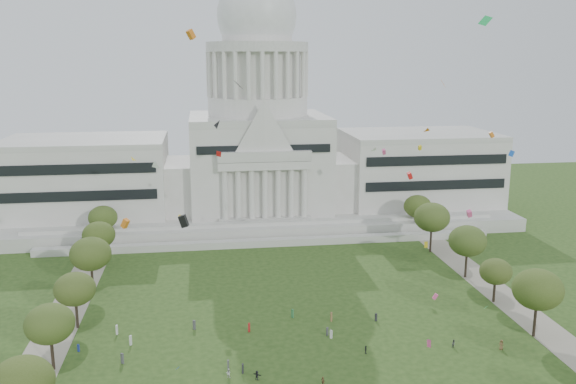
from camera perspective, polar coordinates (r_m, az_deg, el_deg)
capitol at (r=200.63m, az=-2.78°, el=3.76°), size 160.00×64.50×91.30m
path_left at (r=129.01m, az=-21.13°, el=-12.59°), size 8.00×160.00×0.04m
path_right at (r=142.07m, az=20.80°, el=-10.20°), size 8.00×160.00×0.04m
row_tree_l_1 at (r=95.61m, az=-23.63°, el=-16.04°), size 8.86×8.86×12.59m
row_tree_l_2 at (r=113.66m, az=-21.40°, el=-11.42°), size 8.42×8.42×11.97m
row_tree_r_2 at (r=126.71m, az=22.33°, el=-8.44°), size 9.55×9.55×13.58m
row_tree_l_3 at (r=128.57m, az=-19.32°, el=-8.58°), size 8.12×8.12×11.55m
row_tree_r_3 at (r=141.63m, az=18.86°, el=-7.06°), size 7.01×7.01×9.98m
row_tree_l_4 at (r=145.34m, az=-17.99°, el=-5.53°), size 9.29×9.29×13.21m
row_tree_r_4 at (r=154.36m, az=16.46°, el=-4.41°), size 9.19×9.19×13.06m
row_tree_l_5 at (r=163.34m, az=-17.29°, el=-3.86°), size 8.33×8.33×11.85m
row_tree_r_5 at (r=171.50m, az=13.32°, el=-2.32°), size 9.82×9.82×13.96m
row_tree_l_6 at (r=180.90m, az=-16.93°, el=-2.30°), size 8.19×8.19×11.64m
row_tree_r_6 at (r=188.93m, az=12.04°, el=-1.33°), size 8.42×8.42×11.97m
person_0 at (r=122.57m, az=19.34°, el=-13.33°), size 1.04×1.12×1.92m
person_2 at (r=120.82m, az=15.26°, el=-13.53°), size 0.90×0.80×1.58m
person_4 at (r=104.94m, az=3.27°, el=-17.27°), size 0.89×1.14×1.72m
person_5 at (r=106.67m, az=-2.93°, el=-16.76°), size 1.61×1.39×1.66m
person_8 at (r=107.69m, az=-5.60°, el=-16.51°), size 0.90×0.70×1.62m
person_10 at (r=115.55m, az=7.29°, el=-14.42°), size 0.63×0.99×1.59m
distant_crowd at (r=112.52m, az=-6.52°, el=-15.12°), size 61.68×34.84×1.95m
kite_swarm at (r=97.99m, az=1.94°, el=-1.71°), size 82.90×108.72×59.61m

